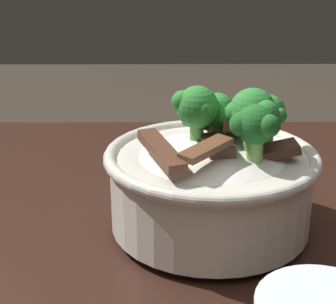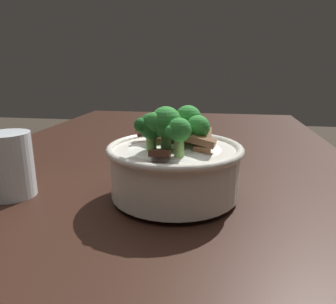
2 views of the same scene
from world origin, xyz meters
name	(u,v)px [view 1 (image 1 of 2)]	position (x,y,z in m)	size (l,w,h in m)	color
rice_bowl	(212,175)	(-0.13, -0.07, 0.87)	(0.21, 0.21, 0.15)	silver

